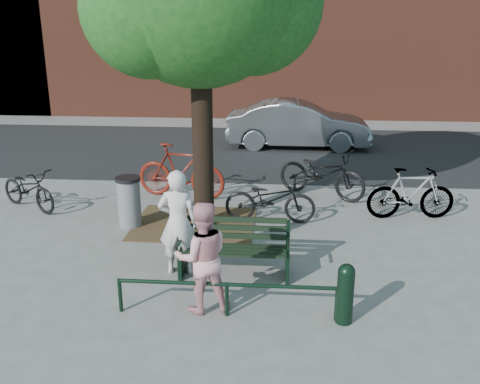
# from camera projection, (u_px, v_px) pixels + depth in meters

# --- Properties ---
(ground) EXTENTS (90.00, 90.00, 0.00)m
(ground) POSITION_uv_depth(u_px,v_px,m) (235.00, 276.00, 8.57)
(ground) COLOR gray
(ground) RESTS_ON ground
(dirt_pit) EXTENTS (2.40, 2.00, 0.02)m
(dirt_pit) POSITION_uv_depth(u_px,v_px,m) (195.00, 223.00, 10.73)
(dirt_pit) COLOR brown
(dirt_pit) RESTS_ON ground
(road) EXTENTS (40.00, 7.00, 0.01)m
(road) POSITION_uv_depth(u_px,v_px,m) (259.00, 151.00, 16.63)
(road) COLOR black
(road) RESTS_ON ground
(park_bench) EXTENTS (1.74, 0.54, 0.97)m
(park_bench) POSITION_uv_depth(u_px,v_px,m) (235.00, 247.00, 8.50)
(park_bench) COLOR black
(park_bench) RESTS_ON ground
(guard_railing) EXTENTS (3.06, 0.06, 0.51)m
(guard_railing) POSITION_uv_depth(u_px,v_px,m) (227.00, 289.00, 7.31)
(guard_railing) COLOR black
(guard_railing) RESTS_ON ground
(person_left) EXTENTS (0.64, 0.43, 1.73)m
(person_left) POSITION_uv_depth(u_px,v_px,m) (178.00, 223.00, 8.44)
(person_left) COLOR silver
(person_left) RESTS_ON ground
(person_right) EXTENTS (0.92, 0.80, 1.61)m
(person_right) POSITION_uv_depth(u_px,v_px,m) (202.00, 257.00, 7.36)
(person_right) COLOR pink
(person_right) RESTS_ON ground
(bollard) EXTENTS (0.23, 0.23, 0.86)m
(bollard) POSITION_uv_depth(u_px,v_px,m) (345.00, 291.00, 7.14)
(bollard) COLOR black
(bollard) RESTS_ON ground
(litter_bin) EXTENTS (0.49, 0.49, 1.01)m
(litter_bin) POSITION_uv_depth(u_px,v_px,m) (129.00, 202.00, 10.48)
(litter_bin) COLOR gray
(litter_bin) RESTS_ON ground
(bicycle_a) EXTENTS (1.79, 1.40, 0.90)m
(bicycle_a) POSITION_uv_depth(u_px,v_px,m) (28.00, 189.00, 11.45)
(bicycle_a) COLOR black
(bicycle_a) RESTS_ON ground
(bicycle_b) EXTENTS (2.16, 0.97, 1.25)m
(bicycle_b) POSITION_uv_depth(u_px,v_px,m) (181.00, 171.00, 12.15)
(bicycle_b) COLOR #62170E
(bicycle_b) RESTS_ON ground
(bicycle_c) EXTENTS (1.86, 0.74, 0.96)m
(bicycle_c) POSITION_uv_depth(u_px,v_px,m) (270.00, 199.00, 10.73)
(bicycle_c) COLOR black
(bicycle_c) RESTS_ON ground
(bicycle_d) EXTENTS (1.83, 0.67, 1.08)m
(bicycle_d) POSITION_uv_depth(u_px,v_px,m) (411.00, 193.00, 10.88)
(bicycle_d) COLOR gray
(bicycle_d) RESTS_ON ground
(bicycle_e) EXTENTS (2.24, 1.72, 1.13)m
(bicycle_e) POSITION_uv_depth(u_px,v_px,m) (322.00, 173.00, 12.21)
(bicycle_e) COLOR black
(bicycle_e) RESTS_ON ground
(parked_car) EXTENTS (4.49, 1.58, 1.48)m
(parked_car) POSITION_uv_depth(u_px,v_px,m) (298.00, 124.00, 16.88)
(parked_car) COLOR slate
(parked_car) RESTS_ON ground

